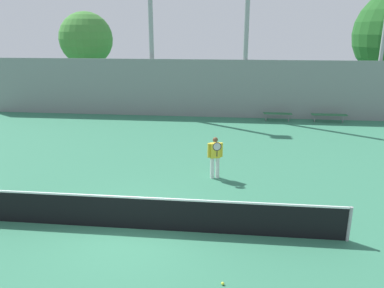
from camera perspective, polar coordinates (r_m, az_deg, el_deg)
name	(u,v)px	position (r m, az deg, el deg)	size (l,w,h in m)	color
ground_plane	(137,229)	(10.70, -8.44, -12.64)	(100.00, 100.00, 0.00)	#337556
tennis_net	(136,213)	(10.46, -8.55, -10.30)	(11.31, 0.09, 0.96)	#99999E
tennis_player	(215,155)	(13.64, 3.54, -1.74)	(0.55, 0.47, 1.57)	silver
bench_courtside_near	(278,114)	(23.07, 12.91, 4.50)	(1.67, 0.40, 0.48)	#28663D
bench_courtside_far	(329,115)	(23.61, 20.17, 4.17)	(2.04, 0.40, 0.48)	#28663D
light_pole_near_left	(384,33)	(25.03, 27.26, 14.83)	(0.90, 0.60, 8.29)	#939399
light_pole_far_right	(150,8)	(24.29, -6.37, 19.85)	(0.90, 0.60, 11.70)	#939399
light_pole_center_back	(247,5)	(23.29, 8.44, 20.23)	(0.90, 0.60, 11.95)	#939399
tennis_ball	(223,283)	(8.61, 4.70, -20.42)	(0.07, 0.07, 0.07)	#D1E038
back_fence	(192,88)	(23.48, 0.01, 8.47)	(27.29, 0.06, 3.55)	gray
tree_green_broad	(86,39)	(31.17, -15.84, 15.11)	(4.08, 4.08, 6.63)	brown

